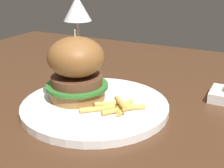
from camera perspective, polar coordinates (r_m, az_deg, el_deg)
dining_table at (r=0.69m, az=5.70°, el=-8.90°), size 1.30×0.85×0.74m
main_plate at (r=0.58m, az=-3.12°, el=-4.06°), size 0.27×0.27×0.01m
burger_sandwich at (r=0.58m, az=-6.54°, el=2.85°), size 0.12×0.12×0.13m
fries_pile at (r=0.54m, az=0.93°, el=-4.20°), size 0.10×0.08×0.02m
wine_glass at (r=0.86m, az=-6.35°, el=13.21°), size 0.08×0.08×0.18m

